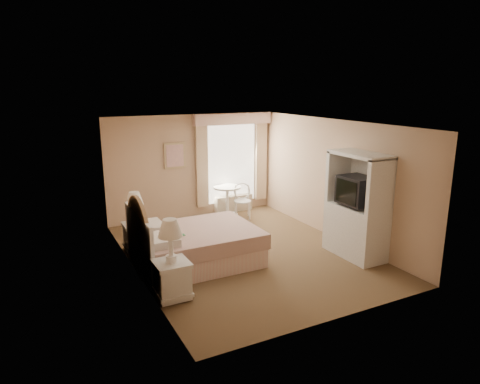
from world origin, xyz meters
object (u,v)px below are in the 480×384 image
nightstand_far (136,229)px  round_table (227,196)px  cafe_chair (242,198)px  nightstand_near (172,270)px  armoire (357,214)px  bed (191,245)px

nightstand_far → round_table: 2.93m
cafe_chair → nightstand_near: bearing=-109.3°
round_table → armoire: size_ratio=0.37×
bed → nightstand_near: bed is taller
bed → nightstand_near: bearing=-123.4°
nightstand_far → nightstand_near: bearing=-90.0°
round_table → nightstand_far: bearing=-152.8°
bed → cafe_chair: bed is taller
armoire → round_table: bearing=106.8°
bed → cafe_chair: size_ratio=2.50×
bed → nightstand_far: size_ratio=1.84×
round_table → cafe_chair: (0.23, -0.37, 0.01)m
nightstand_far → round_table: size_ratio=1.59×
nightstand_near → armoire: size_ratio=0.63×
bed → nightstand_far: 1.32m
cafe_chair → armoire: (0.81, -3.11, 0.32)m
bed → nightstand_far: bearing=123.2°
nightstand_near → round_table: nightstand_near is taller
nightstand_far → round_table: nightstand_far is taller
nightstand_far → cafe_chair: size_ratio=1.36×
nightstand_far → cafe_chair: 3.00m
bed → nightstand_near: size_ratio=1.72×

